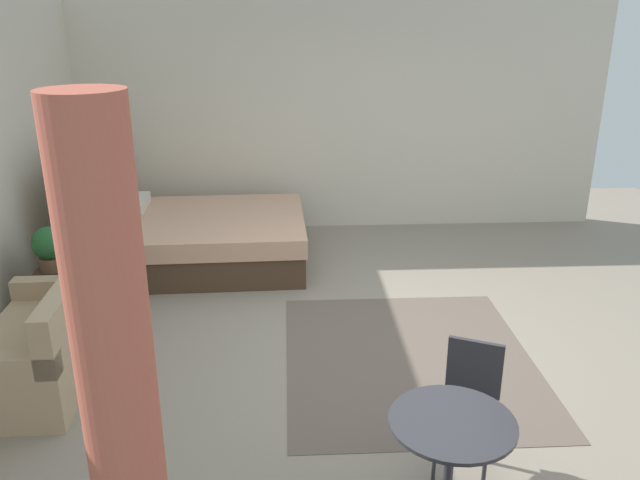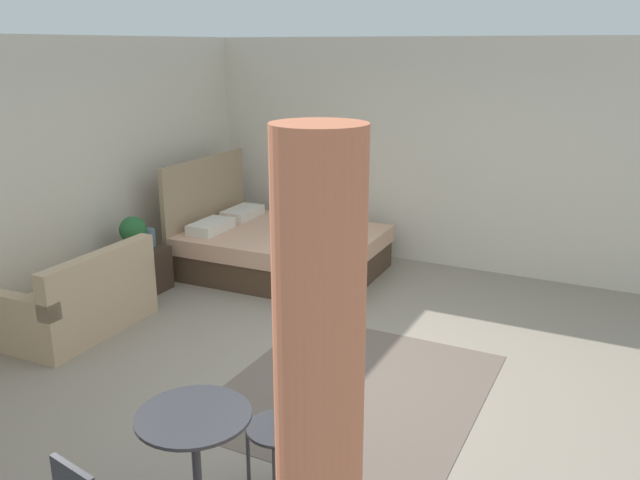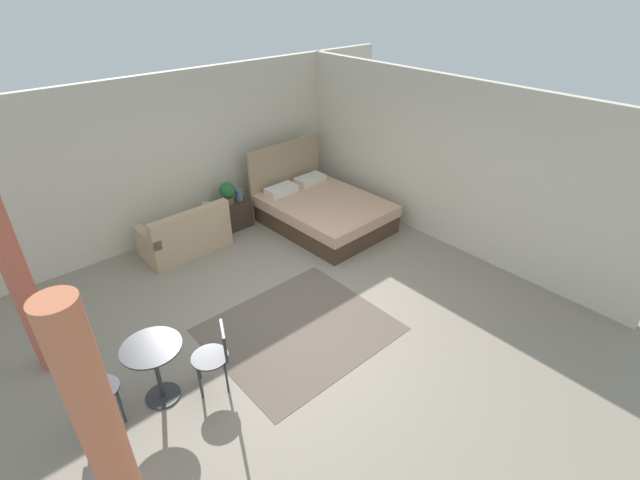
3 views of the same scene
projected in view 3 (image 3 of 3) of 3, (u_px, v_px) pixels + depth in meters
The scene contains 14 objects.
ground_plane at pixel (301, 312), 6.34m from camera, with size 9.21×9.40×0.02m, color gray.
wall_back at pixel (179, 157), 7.69m from camera, with size 9.21×0.12×2.73m, color beige.
wall_right at pixel (447, 164), 7.40m from camera, with size 0.12×6.40×2.73m, color beige.
area_rug at pixel (299, 329), 6.01m from camera, with size 2.23×1.94×0.01m, color #66564C.
bed at pixel (322, 210), 8.34m from camera, with size 1.73×2.27×1.32m.
couch at pixel (186, 236), 7.55m from camera, with size 1.39×0.76×0.83m.
nightstand at pixel (236, 214), 8.31m from camera, with size 0.48×0.38×0.49m.
potted_plant at pixel (227, 192), 8.05m from camera, with size 0.29×0.29×0.39m.
vase at pixel (239, 195), 8.22m from camera, with size 0.14×0.14×0.20m.
balcony_table at pixel (155, 363), 4.81m from camera, with size 0.63×0.63×0.74m.
cafe_chair_near_window at pixel (216, 352), 4.98m from camera, with size 0.54×0.54×0.80m.
cafe_chair_near_couch at pixel (90, 388), 4.53m from camera, with size 0.44×0.44×0.84m.
curtain_left at pixel (103, 434), 3.27m from camera, with size 0.29×0.29×2.43m.
curtain_right at pixel (20, 281), 4.87m from camera, with size 0.25×0.25×2.43m.
Camera 3 is at (-3.08, -3.86, 4.08)m, focal length 25.65 mm.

